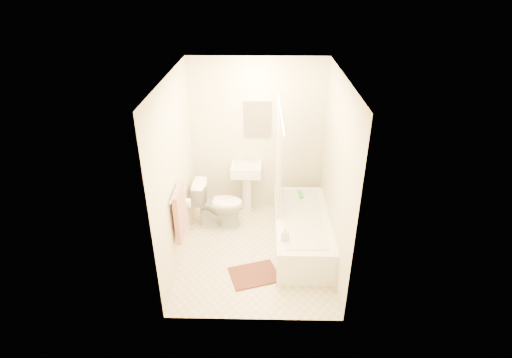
{
  "coord_description": "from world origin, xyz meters",
  "views": [
    {
      "loc": [
        0.1,
        -4.39,
        3.48
      ],
      "look_at": [
        0.0,
        0.25,
        1.0
      ],
      "focal_mm": 28.0,
      "sensor_mm": 36.0,
      "label": 1
    }
  ],
  "objects_px": {
    "bath_mat": "(254,275)",
    "sink": "(247,186)",
    "bathtub": "(302,231)",
    "soap_bottle": "(285,234)",
    "toilet": "(219,204)"
  },
  "relations": [
    {
      "from": "bath_mat",
      "to": "bathtub",
      "type": "bearing_deg",
      "value": 45.08
    },
    {
      "from": "bathtub",
      "to": "soap_bottle",
      "type": "distance_m",
      "value": 0.67
    },
    {
      "from": "bathtub",
      "to": "bath_mat",
      "type": "relative_size",
      "value": 2.85
    },
    {
      "from": "bathtub",
      "to": "soap_bottle",
      "type": "bearing_deg",
      "value": -116.82
    },
    {
      "from": "toilet",
      "to": "soap_bottle",
      "type": "xyz_separation_m",
      "value": [
        0.93,
        -1.0,
        0.2
      ]
    },
    {
      "from": "soap_bottle",
      "to": "toilet",
      "type": "bearing_deg",
      "value": 133.02
    },
    {
      "from": "sink",
      "to": "bathtub",
      "type": "xyz_separation_m",
      "value": [
        0.8,
        -0.9,
        -0.21
      ]
    },
    {
      "from": "toilet",
      "to": "bathtub",
      "type": "xyz_separation_m",
      "value": [
        1.19,
        -0.48,
        -0.13
      ]
    },
    {
      "from": "bathtub",
      "to": "soap_bottle",
      "type": "xyz_separation_m",
      "value": [
        -0.26,
        -0.52,
        0.33
      ]
    },
    {
      "from": "sink",
      "to": "bathtub",
      "type": "relative_size",
      "value": 0.53
    },
    {
      "from": "sink",
      "to": "bath_mat",
      "type": "xyz_separation_m",
      "value": [
        0.16,
        -1.54,
        -0.44
      ]
    },
    {
      "from": "bathtub",
      "to": "sink",
      "type": "bearing_deg",
      "value": 131.7
    },
    {
      "from": "bath_mat",
      "to": "soap_bottle",
      "type": "height_order",
      "value": "soap_bottle"
    },
    {
      "from": "toilet",
      "to": "sink",
      "type": "bearing_deg",
      "value": -40.88
    },
    {
      "from": "bath_mat",
      "to": "sink",
      "type": "bearing_deg",
      "value": 95.74
    }
  ]
}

